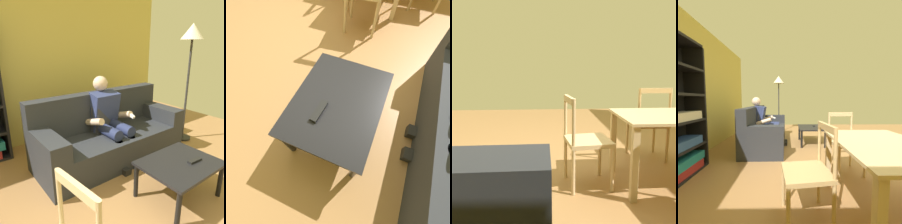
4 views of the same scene
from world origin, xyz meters
TOP-DOWN VIEW (x-y plane):
  - ground_plane at (0.00, 0.00)m, footprint 8.47×8.47m
  - coffee_table at (1.32, 0.72)m, footprint 0.81×0.63m
  - tv_remote at (1.46, 0.64)m, footprint 0.17×0.06m

SIDE VIEW (x-z plane):
  - ground_plane at x=0.00m, z-range 0.00..0.00m
  - coffee_table at x=1.32m, z-range 0.15..0.57m
  - tv_remote at x=1.46m, z-range 0.42..0.44m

